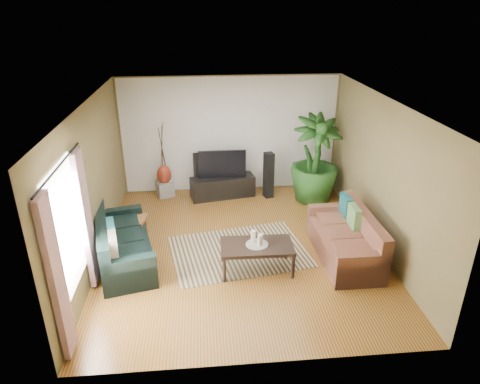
{
  "coord_description": "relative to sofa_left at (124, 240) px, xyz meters",
  "views": [
    {
      "loc": [
        -0.64,
        -6.75,
        4.18
      ],
      "look_at": [
        0.0,
        0.2,
        1.05
      ],
      "focal_mm": 32.0,
      "sensor_mm": 36.0,
      "label": 1
    }
  ],
  "objects": [
    {
      "name": "candle_mid",
      "position": [
        2.29,
        -0.52,
        0.18
      ],
      "size": [
        0.08,
        0.08,
        0.19
      ],
      "primitive_type": "cylinder",
      "color": "beige",
      "rests_on": "candle_tray"
    },
    {
      "name": "tv_stand",
      "position": [
        1.84,
        2.54,
        -0.18
      ],
      "size": [
        1.52,
        0.71,
        0.49
      ],
      "primitive_type": "cube",
      "rotation": [
        0.0,
        0.0,
        0.2
      ],
      "color": "black",
      "rests_on": "floor"
    },
    {
      "name": "side_table",
      "position": [
        0.07,
        0.71,
        -0.19
      ],
      "size": [
        0.53,
        0.53,
        0.48
      ],
      "primitive_type": "cube",
      "rotation": [
        0.0,
        0.0,
        -0.19
      ],
      "color": "#995E32",
      "rests_on": "floor"
    },
    {
      "name": "curtain_near",
      "position": [
        -0.38,
        -2.12,
        0.72
      ],
      "size": [
        0.08,
        0.35,
        2.2
      ],
      "primitive_type": "cube",
      "color": "gray",
      "rests_on": "ground"
    },
    {
      "name": "candle_short",
      "position": [
        2.32,
        -0.42,
        0.16
      ],
      "size": [
        0.08,
        0.08,
        0.15
      ],
      "primitive_type": "cylinder",
      "color": "beige",
      "rests_on": "candle_tray"
    },
    {
      "name": "window_pane",
      "position": [
        -0.43,
        -1.37,
        0.97
      ],
      "size": [
        0.0,
        1.8,
        1.8
      ],
      "primitive_type": "plane",
      "rotation": [
        1.57,
        0.0,
        1.57
      ],
      "color": "white",
      "rests_on": "ground"
    },
    {
      "name": "wall_front",
      "position": [
        2.05,
        -2.52,
        0.93
      ],
      "size": [
        5.0,
        0.0,
        5.0
      ],
      "primitive_type": "plane",
      "rotation": [
        -1.57,
        0.0,
        0.0
      ],
      "color": "olive",
      "rests_on": "ground"
    },
    {
      "name": "pedestal",
      "position": [
        0.51,
        2.73,
        -0.25
      ],
      "size": [
        0.46,
        0.46,
        0.36
      ],
      "primitive_type": "cube",
      "rotation": [
        0.0,
        0.0,
        0.35
      ],
      "color": "gray",
      "rests_on": "floor"
    },
    {
      "name": "potted_plant",
      "position": [
        3.88,
        2.21,
        0.55
      ],
      "size": [
        1.27,
        1.27,
        1.95
      ],
      "primitive_type": "imported",
      "rotation": [
        0.0,
        0.0,
        0.19
      ],
      "color": "#1D4A18",
      "rests_on": "floor"
    },
    {
      "name": "plant_pot",
      "position": [
        3.88,
        2.21,
        -0.29
      ],
      "size": [
        0.36,
        0.36,
        0.28
      ],
      "primitive_type": "cylinder",
      "color": "black",
      "rests_on": "floor"
    },
    {
      "name": "vase",
      "position": [
        0.51,
        2.73,
        0.1
      ],
      "size": [
        0.33,
        0.33,
        0.46
      ],
      "primitive_type": "ellipsoid",
      "color": "maroon",
      "rests_on": "pedestal"
    },
    {
      "name": "candle_tall",
      "position": [
        2.19,
        -0.45,
        0.2
      ],
      "size": [
        0.08,
        0.08,
        0.24
      ],
      "primitive_type": "cylinder",
      "color": "white",
      "rests_on": "candle_tray"
    },
    {
      "name": "curtain_far",
      "position": [
        -0.38,
        -0.62,
        0.72
      ],
      "size": [
        0.08,
        0.35,
        2.2
      ],
      "primitive_type": "cube",
      "color": "gray",
      "rests_on": "ground"
    },
    {
      "name": "curtain_rod",
      "position": [
        -0.38,
        -1.37,
        1.87
      ],
      "size": [
        0.03,
        1.9,
        0.03
      ],
      "primitive_type": "cylinder",
      "rotation": [
        1.57,
        0.0,
        0.0
      ],
      "color": "black",
      "rests_on": "ground"
    },
    {
      "name": "speaker_right",
      "position": [
        2.89,
        2.45,
        0.11
      ],
      "size": [
        0.24,
        0.26,
        1.07
      ],
      "primitive_type": "cube",
      "rotation": [
        0.0,
        0.0,
        0.26
      ],
      "color": "black",
      "rests_on": "floor"
    },
    {
      "name": "coffee_table",
      "position": [
        2.25,
        -0.48,
        -0.18
      ],
      "size": [
        1.21,
        0.68,
        0.49
      ],
      "primitive_type": "cube",
      "rotation": [
        0.0,
        0.0,
        -0.02
      ],
      "color": "black",
      "rests_on": "floor"
    },
    {
      "name": "wall_back",
      "position": [
        2.05,
        2.98,
        0.93
      ],
      "size": [
        5.0,
        0.0,
        5.0
      ],
      "primitive_type": "plane",
      "rotation": [
        1.57,
        0.0,
        0.0
      ],
      "color": "olive",
      "rests_on": "ground"
    },
    {
      "name": "sofa_right",
      "position": [
        3.83,
        -0.21,
        0.0
      ],
      "size": [
        0.87,
        1.92,
        0.85
      ],
      "primitive_type": "cube",
      "rotation": [
        0.0,
        0.0,
        -1.57
      ],
      "color": "brown",
      "rests_on": "floor"
    },
    {
      "name": "sofa_left",
      "position": [
        0.0,
        0.0,
        0.0
      ],
      "size": [
        1.28,
        2.11,
        0.85
      ],
      "primitive_type": "cube",
      "rotation": [
        0.0,
        0.0,
        1.81
      ],
      "color": "black",
      "rests_on": "floor"
    },
    {
      "name": "wall_left",
      "position": [
        -0.45,
        0.23,
        0.92
      ],
      "size": [
        0.0,
        5.5,
        5.5
      ],
      "primitive_type": "plane",
      "rotation": [
        1.57,
        0.0,
        1.57
      ],
      "color": "olive",
      "rests_on": "ground"
    },
    {
      "name": "floor",
      "position": [
        2.05,
        0.23,
        -0.42
      ],
      "size": [
        5.5,
        5.5,
        0.0
      ],
      "primitive_type": "plane",
      "color": "#946126",
      "rests_on": "ground"
    },
    {
      "name": "wall_right",
      "position": [
        4.55,
        0.23,
        0.92
      ],
      "size": [
        0.0,
        5.5,
        5.5
      ],
      "primitive_type": "plane",
      "rotation": [
        1.57,
        0.0,
        -1.57
      ],
      "color": "olive",
      "rests_on": "ground"
    },
    {
      "name": "television",
      "position": [
        1.84,
        2.56,
        0.38
      ],
      "size": [
        1.07,
        0.06,
        0.63
      ],
      "primitive_type": "cube",
      "color": "black",
      "rests_on": "tv_stand"
    },
    {
      "name": "speaker_left",
      "position": [
        1.29,
        2.73,
        0.08
      ],
      "size": [
        0.22,
        0.24,
        1.0
      ],
      "primitive_type": "cube",
      "rotation": [
        0.0,
        0.0,
        0.23
      ],
      "color": "black",
      "rests_on": "floor"
    },
    {
      "name": "backwall_panel",
      "position": [
        2.05,
        2.97,
        0.93
      ],
      "size": [
        4.9,
        0.0,
        4.9
      ],
      "primitive_type": "plane",
      "rotation": [
        1.57,
        0.0,
        0.0
      ],
      "color": "white",
      "rests_on": "ground"
    },
    {
      "name": "candle_tray",
      "position": [
        2.25,
        -0.48,
        0.07
      ],
      "size": [
        0.37,
        0.37,
        0.02
      ],
      "primitive_type": "cylinder",
      "color": "gray",
      "rests_on": "coffee_table"
    },
    {
      "name": "area_rug",
      "position": [
        2.0,
        0.12,
        -0.42
      ],
      "size": [
        2.66,
        2.1,
        0.01
      ],
      "primitive_type": "cube",
      "rotation": [
        0.0,
        0.0,
        0.18
      ],
      "color": "tan",
      "rests_on": "floor"
    },
    {
      "name": "ceiling",
      "position": [
        2.05,
        0.23,
        2.28
      ],
      "size": [
        5.5,
        5.5,
        0.0
      ],
      "primitive_type": "plane",
      "rotation": [
        3.14,
        0.0,
        0.0
      ],
      "color": "white",
      "rests_on": "ground"
    }
  ]
}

